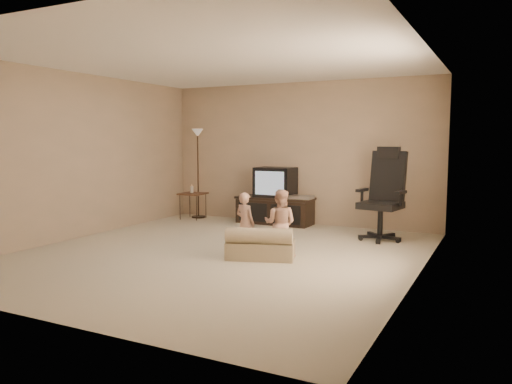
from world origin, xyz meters
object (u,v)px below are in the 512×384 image
Objects in this scene: side_table at (193,194)px; floor_lamp at (198,153)px; toddler_right at (280,223)px; tv_stand at (275,200)px; toddler_left at (245,223)px; child_sofa at (260,246)px; office_chair at (383,207)px.

side_table is 0.39× the size of floor_lamp.
toddler_right is at bearing -37.43° from side_table.
tv_stand is 2.43m from toddler_left.
toddler_right is (2.74, -2.09, -0.04)m from side_table.
toddler_right reaches higher than side_table.
toddler_right reaches higher than toddler_left.
tv_stand is 2.13× the size of side_table.
toddler_right is (1.11, -2.29, 0.02)m from tv_stand.
toddler_right is (2.73, -2.26, -0.81)m from floor_lamp.
child_sofa is (2.55, -2.47, -1.07)m from floor_lamp.
child_sofa is (0.93, -2.50, -0.25)m from tv_stand.
office_chair is at bearing -126.37° from toddler_right.
office_chair is (2.03, -0.59, 0.08)m from tv_stand.
office_chair is at bearing -8.70° from floor_lamp.
toddler_left reaches higher than child_sofa.
side_table is at bearing -45.51° from toddler_right.
floor_lamp is at bearing 117.44° from child_sofa.
child_sofa is (-1.10, -1.91, -0.33)m from office_chair.
child_sofa is at bearing -110.34° from office_chair.
office_chair is 2.24m from toddler_left.
side_table is 3.45m from child_sofa.
toddler_left is at bearing -45.79° from floor_lamp.
tv_stand is 1.64m from side_table.
toddler_right reaches higher than child_sofa.
toddler_right is (0.48, 0.05, 0.03)m from toddler_left.
toddler_left is at bearing -73.80° from tv_stand.
child_sofa is at bearing -68.52° from tv_stand.
toddler_right is at bearing 30.12° from child_sofa.
side_table reaches higher than child_sofa.
toddler_left is 0.94× the size of toddler_right.
office_chair is at bearing 41.67° from child_sofa.
office_chair reaches higher than tv_stand.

